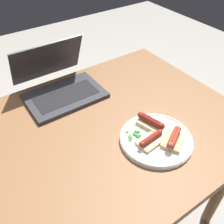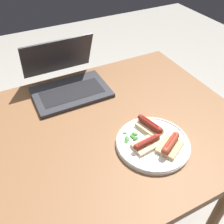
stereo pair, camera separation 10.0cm
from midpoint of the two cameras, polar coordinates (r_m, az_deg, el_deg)
name	(u,v)px [view 1 (the left image)]	position (r m, az deg, el deg)	size (l,w,h in m)	color
desk	(84,151)	(1.05, -9.17, -9.04)	(1.37, 0.89, 0.77)	brown
laptop	(60,85)	(1.21, -14.16, 5.85)	(0.35, 0.33, 0.22)	#2D2D33
plate	(156,139)	(0.97, 7.10, -6.28)	(0.28, 0.28, 0.02)	white
sausage_toast_left	(151,140)	(0.94, 5.82, -6.49)	(0.12, 0.07, 0.04)	#D6B784
sausage_toast_middle	(174,139)	(0.95, 10.99, -6.21)	(0.12, 0.11, 0.05)	tan
sausage_toast_right	(151,122)	(1.00, 5.98, -2.50)	(0.09, 0.12, 0.05)	#D6B784
salad_pile	(134,135)	(0.96, 2.11, -5.43)	(0.07, 0.06, 0.01)	#2D662D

